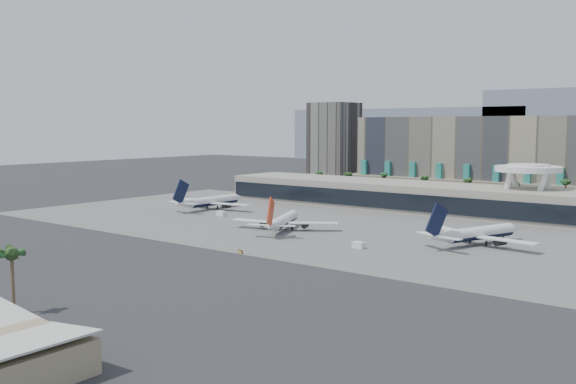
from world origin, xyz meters
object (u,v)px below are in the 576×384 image
Objects in this scene: service_vehicle_a at (221,214)px; airliner_centre at (283,221)px; airliner_left at (211,201)px; airliner_right at (477,233)px; taxiway_sign at (240,252)px; service_vehicle_b at (359,245)px.

airliner_centre is at bearing -11.63° from service_vehicle_a.
airliner_right is (127.11, -10.69, -0.02)m from airliner_left.
airliner_right is at bearing 6.19° from service_vehicle_a.
airliner_centre reaches higher than service_vehicle_a.
airliner_right is (65.39, 15.19, 0.16)m from airliner_centre.
service_vehicle_a is at bearing -159.13° from airliner_right.
airliner_centre is at bearing -21.59° from airliner_left.
airliner_right is 9.35× the size of service_vehicle_a.
airliner_left is 66.92m from airliner_centre.
airliner_right is at bearing -10.82° from airliner_centre.
airliner_left is 102.11m from taxiway_sign.
airliner_left is at bearing 165.57° from service_vehicle_b.
airliner_centre is 8.72× the size of service_vehicle_a.
airliner_left is at bearing 157.99° from taxiway_sign.
taxiway_sign is at bearing -39.37° from airliner_left.
airliner_centre reaches higher than service_vehicle_b.
airliner_right is 38.16m from service_vehicle_b.
taxiway_sign is (58.63, -53.08, -0.57)m from service_vehicle_a.
airliner_left is 1.12× the size of airliner_centre.
airliner_left is 1.05× the size of airliner_right.
taxiway_sign is at bearing -123.59° from service_vehicle_b.
service_vehicle_a is 1.13× the size of service_vehicle_b.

